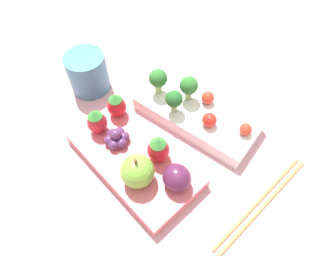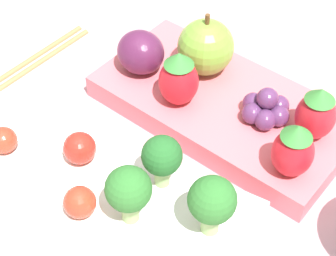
% 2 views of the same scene
% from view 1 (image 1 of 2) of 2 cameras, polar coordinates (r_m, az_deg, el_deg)
% --- Properties ---
extents(ground_plane, '(4.00, 4.00, 0.00)m').
position_cam_1_polar(ground_plane, '(0.52, 0.56, -2.27)').
color(ground_plane, '#C6939E').
extents(bento_box_savoury, '(0.23, 0.13, 0.03)m').
position_cam_1_polar(bento_box_savoury, '(0.54, 5.82, 2.41)').
color(bento_box_savoury, white).
rests_on(bento_box_savoury, ground_plane).
extents(bento_box_fruit, '(0.22, 0.12, 0.02)m').
position_cam_1_polar(bento_box_fruit, '(0.49, -6.39, -5.99)').
color(bento_box_fruit, '#DB6670').
rests_on(bento_box_fruit, ground_plane).
extents(broccoli_floret_0, '(0.03, 0.03, 0.05)m').
position_cam_1_polar(broccoli_floret_0, '(0.52, 3.98, 7.93)').
color(broccoli_floret_0, '#93B770').
rests_on(broccoli_floret_0, bento_box_savoury).
extents(broccoli_floret_1, '(0.03, 0.03, 0.05)m').
position_cam_1_polar(broccoli_floret_1, '(0.50, 1.16, 5.43)').
color(broccoli_floret_1, '#93B770').
rests_on(broccoli_floret_1, bento_box_savoury).
extents(broccoli_floret_2, '(0.03, 0.03, 0.05)m').
position_cam_1_polar(broccoli_floret_2, '(0.53, -1.89, 9.30)').
color(broccoli_floret_2, '#93B770').
rests_on(broccoli_floret_2, bento_box_savoury).
extents(cherry_tomato_0, '(0.02, 0.02, 0.02)m').
position_cam_1_polar(cherry_tomato_0, '(0.50, 14.56, -0.24)').
color(cherry_tomato_0, red).
rests_on(cherry_tomato_0, bento_box_savoury).
extents(cherry_tomato_1, '(0.02, 0.02, 0.02)m').
position_cam_1_polar(cherry_tomato_1, '(0.53, 7.38, 5.89)').
color(cherry_tomato_1, red).
rests_on(cherry_tomato_1, bento_box_savoury).
extents(cherry_tomato_2, '(0.03, 0.03, 0.03)m').
position_cam_1_polar(cherry_tomato_2, '(0.50, 7.90, 1.53)').
color(cherry_tomato_2, red).
rests_on(cherry_tomato_2, bento_box_savoury).
extents(apple, '(0.05, 0.05, 0.06)m').
position_cam_1_polar(apple, '(0.44, -5.84, -8.21)').
color(apple, '#70A838').
rests_on(apple, bento_box_fruit).
extents(strawberry_0, '(0.03, 0.03, 0.05)m').
position_cam_1_polar(strawberry_0, '(0.50, -13.41, 1.19)').
color(strawberry_0, red).
rests_on(strawberry_0, bento_box_fruit).
extents(strawberry_1, '(0.03, 0.03, 0.05)m').
position_cam_1_polar(strawberry_1, '(0.52, -9.80, 4.29)').
color(strawberry_1, red).
rests_on(strawberry_1, bento_box_fruit).
extents(strawberry_2, '(0.03, 0.03, 0.05)m').
position_cam_1_polar(strawberry_2, '(0.46, -1.87, -4.02)').
color(strawberry_2, red).
rests_on(strawberry_2, bento_box_fruit).
extents(plum, '(0.04, 0.04, 0.04)m').
position_cam_1_polar(plum, '(0.44, 1.67, -9.42)').
color(plum, '#511E42').
rests_on(plum, bento_box_fruit).
extents(grape_cluster, '(0.04, 0.04, 0.03)m').
position_cam_1_polar(grape_cluster, '(0.49, -9.77, -1.89)').
color(grape_cluster, '#562D5B').
rests_on(grape_cluster, bento_box_fruit).
extents(drinking_cup, '(0.07, 0.07, 0.08)m').
position_cam_1_polar(drinking_cup, '(0.59, -15.03, 10.13)').
color(drinking_cup, teal).
rests_on(drinking_cup, ground_plane).
extents(chopsticks_pair, '(0.02, 0.21, 0.01)m').
position_cam_1_polar(chopsticks_pair, '(0.49, 17.44, -13.50)').
color(chopsticks_pair, '#A37547').
rests_on(chopsticks_pair, ground_plane).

